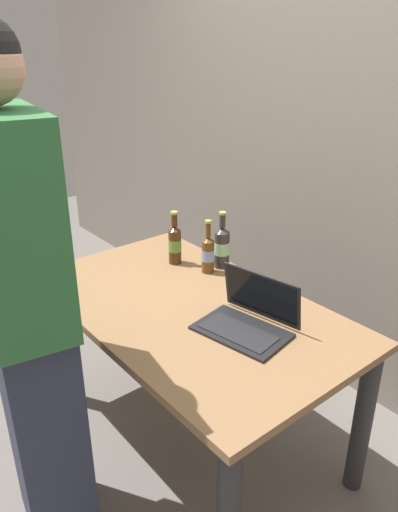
{
  "coord_description": "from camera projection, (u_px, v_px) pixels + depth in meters",
  "views": [
    {
      "loc": [
        1.44,
        -1.12,
        1.77
      ],
      "look_at": [
        0.07,
        0.0,
        0.98
      ],
      "focal_mm": 34.32,
      "sensor_mm": 36.0,
      "label": 1
    }
  ],
  "objects": [
    {
      "name": "beer_bottle_brown",
      "position": [
        175.0,
        243.0,
        2.43
      ],
      "size": [
        0.06,
        0.06,
        0.27
      ],
      "color": "#472B14",
      "rests_on": "desk"
    },
    {
      "name": "back_wall",
      "position": [
        341.0,
        142.0,
        2.42
      ],
      "size": [
        6.0,
        0.1,
        2.6
      ],
      "primitive_type": "cube",
      "color": "gray",
      "rests_on": "ground"
    },
    {
      "name": "person_figure",
      "position": [
        28.0,
        324.0,
        1.58
      ],
      "size": [
        0.49,
        0.34,
        1.83
      ],
      "color": "#2D3347",
      "rests_on": "ground"
    },
    {
      "name": "laptop",
      "position": [
        249.0,
        318.0,
        1.9
      ],
      "size": [
        0.39,
        0.32,
        0.21
      ],
      "color": "black",
      "rests_on": "desk"
    },
    {
      "name": "beer_bottle_dark",
      "position": [
        208.0,
        253.0,
        2.34
      ],
      "size": [
        0.06,
        0.06,
        0.26
      ],
      "color": "brown",
      "rests_on": "desk"
    },
    {
      "name": "ground_plane",
      "position": [
        189.0,
        434.0,
        2.39
      ],
      "size": [
        8.0,
        8.0,
        0.0
      ],
      "primitive_type": "plane",
      "color": "slate",
      "rests_on": "ground"
    },
    {
      "name": "beer_bottle_amber",
      "position": [
        222.0,
        246.0,
        2.39
      ],
      "size": [
        0.08,
        0.08,
        0.29
      ],
      "color": "#333333",
      "rests_on": "desk"
    },
    {
      "name": "desk",
      "position": [
        188.0,
        328.0,
        2.14
      ],
      "size": [
        1.46,
        0.86,
        0.73
      ],
      "color": "olive",
      "rests_on": "ground"
    }
  ]
}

